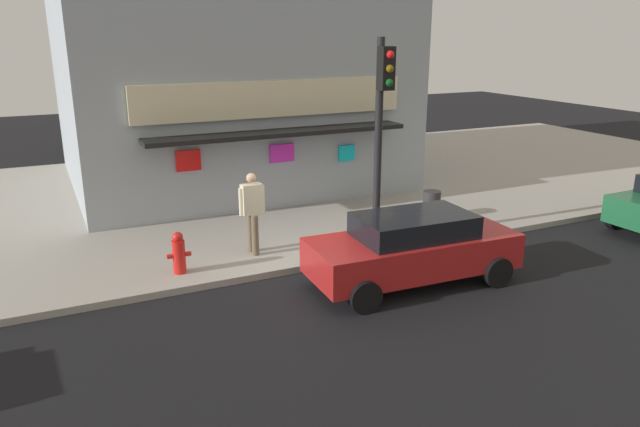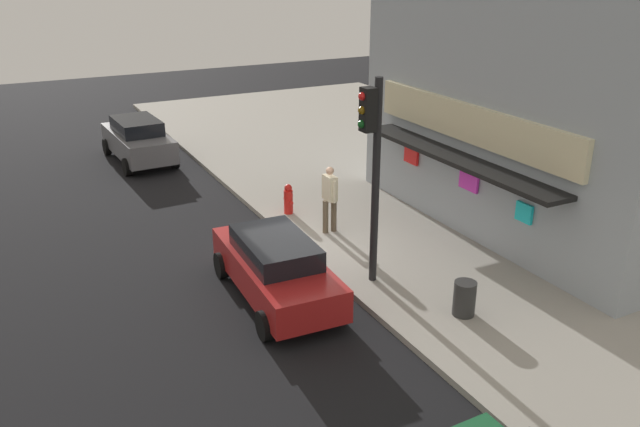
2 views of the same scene
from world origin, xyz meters
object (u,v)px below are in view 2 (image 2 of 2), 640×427
(traffic_light, at_px, (372,156))
(parked_car_red, at_px, (276,267))
(trash_can, at_px, (464,298))
(pedestrian, at_px, (330,196))
(parked_car_grey, at_px, (138,140))
(fire_hydrant, at_px, (288,199))

(traffic_light, distance_m, parked_car_red, 3.30)
(traffic_light, height_order, trash_can, traffic_light)
(pedestrian, xyz_separation_m, parked_car_grey, (-9.65, -3.06, -0.36))
(traffic_light, height_order, fire_hydrant, traffic_light)
(traffic_light, xyz_separation_m, trash_can, (2.27, 0.99, -2.69))
(pedestrian, bearing_deg, traffic_light, -10.42)
(pedestrian, bearing_deg, trash_can, 4.77)
(pedestrian, distance_m, parked_car_grey, 10.13)
(fire_hydrant, xyz_separation_m, parked_car_grey, (-7.85, -2.63, 0.26))
(traffic_light, xyz_separation_m, fire_hydrant, (-4.79, 0.12, -2.64))
(trash_can, bearing_deg, pedestrian, -175.23)
(traffic_light, bearing_deg, fire_hydrant, 178.55)
(trash_can, bearing_deg, parked_car_red, -131.00)
(traffic_light, distance_m, parked_car_grey, 13.11)
(fire_hydrant, bearing_deg, parked_car_red, -27.98)
(trash_can, height_order, parked_car_red, parked_car_red)
(traffic_light, xyz_separation_m, pedestrian, (-2.99, 0.55, -2.02))
(trash_can, xyz_separation_m, parked_car_grey, (-14.92, -3.50, 0.31))
(fire_hydrant, relative_size, pedestrian, 0.48)
(parked_car_red, bearing_deg, pedestrian, 132.77)
(parked_car_red, bearing_deg, trash_can, 49.00)
(fire_hydrant, bearing_deg, traffic_light, -1.45)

